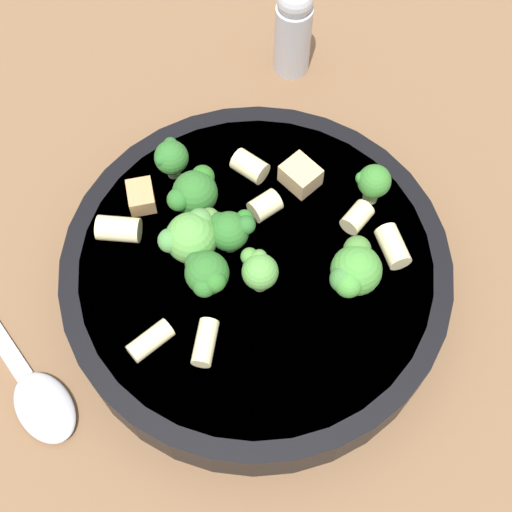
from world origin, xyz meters
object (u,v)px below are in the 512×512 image
rigatoni_6 (205,343)px  chicken_chunk_1 (300,175)px  broccoli_floret_6 (194,192)px  rigatoni_5 (393,246)px  broccoli_floret_5 (354,271)px  rigatoni_1 (250,166)px  chicken_chunk_0 (141,197)px  rigatoni_3 (357,217)px  broccoli_floret_3 (171,158)px  pasta_bowl (256,274)px  pepper_shaker (293,29)px  broccoli_floret_1 (259,270)px  broccoli_floret_2 (192,236)px  broccoli_floret_7 (234,226)px  broccoli_floret_0 (373,182)px  broccoli_floret_4 (206,274)px  rigatoni_0 (150,341)px  rigatoni_4 (119,229)px  rigatoni_2 (265,206)px  spoon (28,382)px

rigatoni_6 → chicken_chunk_1: chicken_chunk_1 is taller
broccoli_floret_6 → rigatoni_6: bearing=130.0°
broccoli_floret_6 → rigatoni_5: 0.14m
broccoli_floret_5 → rigatoni_1: 0.11m
chicken_chunk_0 → chicken_chunk_1: 0.11m
rigatoni_3 → broccoli_floret_3: bearing=16.9°
broccoli_floret_3 → pasta_bowl: bearing=164.0°
pepper_shaker → broccoli_floret_1: bearing=117.4°
broccoli_floret_3 → broccoli_floret_2: bearing=139.7°
broccoli_floret_5 → broccoli_floret_7: broccoli_floret_5 is taller
broccoli_floret_0 → rigatoni_6: (0.03, 0.16, -0.01)m
broccoli_floret_4 → rigatoni_5: 0.13m
rigatoni_5 → pepper_shaker: pepper_shaker is taller
chicken_chunk_0 → pepper_shaker: 0.20m
pasta_bowl → rigatoni_0: bearing=75.7°
rigatoni_0 → rigatoni_3: rigatoni_3 is taller
rigatoni_5 → rigatoni_1: bearing=0.8°
rigatoni_3 → rigatoni_5: bearing=169.2°
broccoli_floret_1 → rigatoni_1: 0.09m
broccoli_floret_3 → chicken_chunk_1: size_ratio=1.31×
broccoli_floret_2 → broccoli_floret_1: bearing=-173.3°
broccoli_floret_6 → rigatoni_4: size_ratio=1.35×
pasta_bowl → broccoli_floret_0: (-0.04, -0.09, 0.04)m
broccoli_floret_0 → broccoli_floret_2: (0.08, 0.11, 0.00)m
rigatoni_2 → pepper_shaker: size_ratio=0.23×
chicken_chunk_1 → broccoli_floret_1: bearing=104.3°
broccoli_floret_4 → spoon: bearing=57.7°
rigatoni_3 → chicken_chunk_0: (0.13, 0.07, -0.00)m
broccoli_floret_7 → chicken_chunk_0: (0.07, 0.01, -0.01)m
broccoli_floret_0 → broccoli_floret_4: (0.05, 0.12, 0.00)m
rigatoni_5 → chicken_chunk_0: (0.17, 0.07, -0.00)m
broccoli_floret_7 → pepper_shaker: bearing=-68.5°
rigatoni_0 → rigatoni_5: (-0.09, -0.15, 0.00)m
broccoli_floret_6 → rigatoni_6: 0.11m
pasta_bowl → broccoli_floret_5: 0.08m
rigatoni_5 → spoon: rigatoni_5 is taller
broccoli_floret_1 → chicken_chunk_1: bearing=-75.7°
chicken_chunk_0 → spoon: 0.15m
pepper_shaker → spoon: size_ratio=0.51×
broccoli_floret_4 → broccoli_floret_6: broccoli_floret_4 is taller
rigatoni_2 → rigatoni_5: size_ratio=0.71×
rigatoni_2 → rigatoni_4: size_ratio=0.69×
broccoli_floret_4 → pepper_shaker: pepper_shaker is taller
broccoli_floret_5 → rigatoni_3: bearing=-63.5°
broccoli_floret_4 → rigatoni_6: 0.04m
broccoli_floret_5 → spoon: bearing=48.8°
pasta_bowl → rigatoni_3: bearing=-121.3°
broccoli_floret_5 → rigatoni_3: size_ratio=2.05×
rigatoni_5 → spoon: 0.27m
broccoli_floret_4 → rigatoni_1: size_ratio=1.49×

